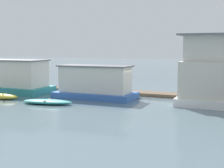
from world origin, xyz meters
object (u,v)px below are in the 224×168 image
Objects in this scene: houseboat_blue at (95,83)px; dinghy_teal at (47,102)px; houseboat_teal at (14,77)px; dinghy_yellow at (2,96)px.

dinghy_teal is (-2.08, -4.29, -1.13)m from houseboat_blue.
dinghy_yellow is at bearing -63.69° from houseboat_teal.
houseboat_blue is 1.69× the size of dinghy_teal.
dinghy_teal is (5.06, -0.55, -0.05)m from dinghy_yellow.
dinghy_teal is at bearing -6.22° from dinghy_yellow.
dinghy_teal is at bearing -31.35° from houseboat_teal.
houseboat_blue is 2.31× the size of dinghy_yellow.
houseboat_teal reaches higher than dinghy_yellow.
dinghy_yellow is at bearing -152.35° from houseboat_blue.
dinghy_teal is at bearing -115.89° from houseboat_blue.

